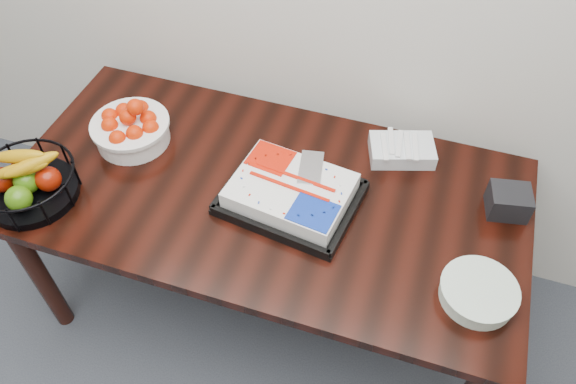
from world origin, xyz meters
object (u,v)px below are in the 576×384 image
(table, at_px, (266,206))
(cake_tray, at_px, (291,193))
(plate_stack, at_px, (478,293))
(tangerine_bowl, at_px, (130,125))
(fruit_basket, at_px, (27,181))
(napkin_box, at_px, (509,201))

(table, distance_m, cake_tray, 0.16)
(table, distance_m, plate_stack, 0.78)
(cake_tray, height_order, plate_stack, cake_tray)
(cake_tray, height_order, tangerine_bowl, tangerine_bowl)
(cake_tray, distance_m, plate_stack, 0.67)
(tangerine_bowl, height_order, fruit_basket, tangerine_bowl)
(napkin_box, bearing_deg, plate_stack, -98.68)
(cake_tray, bearing_deg, plate_stack, -16.05)
(plate_stack, bearing_deg, napkin_box, 81.32)
(table, xyz_separation_m, napkin_box, (0.80, 0.17, 0.13))
(fruit_basket, bearing_deg, tangerine_bowl, 60.91)
(tangerine_bowl, xyz_separation_m, plate_stack, (1.30, -0.28, -0.05))
(tangerine_bowl, xyz_separation_m, napkin_box, (1.35, 0.09, -0.03))
(cake_tray, distance_m, fruit_basket, 0.89)
(cake_tray, bearing_deg, tangerine_bowl, 171.46)
(table, xyz_separation_m, tangerine_bowl, (-0.55, 0.08, 0.17))
(napkin_box, bearing_deg, table, -168.14)
(napkin_box, bearing_deg, cake_tray, -165.01)
(table, bearing_deg, cake_tray, -10.78)
(table, distance_m, napkin_box, 0.83)
(cake_tray, relative_size, napkin_box, 3.71)
(table, bearing_deg, tangerine_bowl, 171.88)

